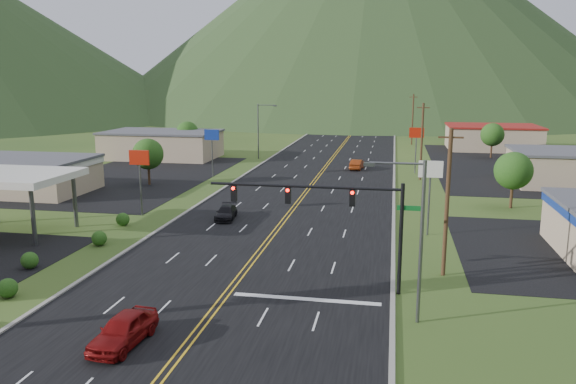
% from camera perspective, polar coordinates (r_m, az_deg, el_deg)
% --- Properties ---
extents(traffic_signal, '(13.10, 0.43, 7.00)m').
position_cam_1_polar(traffic_signal, '(34.70, 4.85, -1.61)').
color(traffic_signal, black).
rests_on(traffic_signal, ground).
extents(streetlight_east, '(3.28, 0.25, 9.00)m').
position_cam_1_polar(streetlight_east, '(30.73, 12.84, -3.89)').
color(streetlight_east, '#59595E').
rests_on(streetlight_east, ground).
extents(streetlight_west, '(3.28, 0.25, 9.00)m').
position_cam_1_polar(streetlight_west, '(92.52, -2.86, 6.58)').
color(streetlight_west, '#59595E').
rests_on(streetlight_west, ground).
extents(gas_canopy, '(10.00, 8.00, 5.30)m').
position_cam_1_polar(gas_canopy, '(53.05, -26.40, 1.31)').
color(gas_canopy, white).
rests_on(gas_canopy, ground).
extents(building_west_mid, '(14.40, 10.40, 4.10)m').
position_cam_1_polar(building_west_mid, '(72.04, -25.03, 1.74)').
color(building_west_mid, tan).
rests_on(building_west_mid, ground).
extents(building_west_far, '(18.40, 11.40, 4.50)m').
position_cam_1_polar(building_west_far, '(96.07, -12.67, 4.74)').
color(building_west_far, tan).
rests_on(building_west_far, ground).
extents(building_east_mid, '(14.40, 11.40, 4.30)m').
position_cam_1_polar(building_east_mid, '(78.64, 26.92, 2.23)').
color(building_east_mid, tan).
rests_on(building_east_mid, ground).
extents(building_east_far, '(16.40, 12.40, 4.50)m').
position_cam_1_polar(building_east_far, '(111.67, 20.04, 5.24)').
color(building_east_far, tan).
rests_on(building_east_far, ground).
extents(pole_sign_west_a, '(2.00, 0.18, 6.40)m').
position_cam_1_polar(pole_sign_west_a, '(55.65, -14.85, 2.75)').
color(pole_sign_west_a, '#59595E').
rests_on(pole_sign_west_a, ground).
extents(pole_sign_west_b, '(2.00, 0.18, 6.40)m').
position_cam_1_polar(pole_sign_west_b, '(75.93, -7.74, 5.29)').
color(pole_sign_west_b, '#59595E').
rests_on(pole_sign_west_b, ground).
extents(pole_sign_east_a, '(2.00, 0.18, 6.40)m').
position_cam_1_polar(pole_sign_east_a, '(48.43, 14.26, 1.51)').
color(pole_sign_east_a, '#59595E').
rests_on(pole_sign_east_a, ground).
extents(pole_sign_east_b, '(2.00, 0.18, 6.40)m').
position_cam_1_polar(pole_sign_east_b, '(80.11, 12.92, 5.43)').
color(pole_sign_east_b, '#59595E').
rests_on(pole_sign_east_b, ground).
extents(tree_west_a, '(3.84, 3.84, 5.82)m').
position_cam_1_polar(tree_west_a, '(71.78, -14.04, 3.76)').
color(tree_west_a, '#382314').
rests_on(tree_west_a, ground).
extents(tree_west_b, '(3.84, 3.84, 5.82)m').
position_cam_1_polar(tree_west_b, '(98.46, -10.18, 5.96)').
color(tree_west_b, '#382314').
rests_on(tree_west_b, ground).
extents(tree_east_a, '(3.84, 3.84, 5.82)m').
position_cam_1_polar(tree_east_a, '(61.58, 21.93, 2.02)').
color(tree_east_a, '#382314').
rests_on(tree_east_a, ground).
extents(tree_east_b, '(3.84, 3.84, 5.82)m').
position_cam_1_polar(tree_east_b, '(99.40, 20.05, 5.49)').
color(tree_east_b, '#382314').
rests_on(tree_east_b, ground).
extents(utility_pole_a, '(1.60, 0.28, 10.00)m').
position_cam_1_polar(utility_pole_a, '(38.67, 15.87, -0.96)').
color(utility_pole_a, '#382314').
rests_on(utility_pole_a, ground).
extents(utility_pole_b, '(1.60, 0.28, 10.00)m').
position_cam_1_polar(utility_pole_b, '(75.16, 13.44, 5.08)').
color(utility_pole_b, '#382314').
rests_on(utility_pole_b, ground).
extents(utility_pole_c, '(1.60, 0.28, 10.00)m').
position_cam_1_polar(utility_pole_c, '(114.98, 12.54, 7.26)').
color(utility_pole_c, '#382314').
rests_on(utility_pole_c, ground).
extents(utility_pole_d, '(1.60, 0.28, 10.00)m').
position_cam_1_polar(utility_pole_d, '(154.89, 12.11, 8.33)').
color(utility_pole_d, '#382314').
rests_on(utility_pole_d, ground).
extents(mountain_n, '(220.00, 220.00, 85.00)m').
position_cam_1_polar(mountain_n, '(241.61, 8.67, 18.41)').
color(mountain_n, '#1B3417').
rests_on(mountain_n, ground).
extents(car_red_near, '(2.23, 4.77, 1.58)m').
position_cam_1_polar(car_red_near, '(30.05, -16.38, -13.36)').
color(car_red_near, maroon).
rests_on(car_red_near, ground).
extents(car_dark_mid, '(2.18, 4.36, 1.22)m').
position_cam_1_polar(car_dark_mid, '(53.48, -6.31, -2.13)').
color(car_dark_mid, black).
rests_on(car_dark_mid, ground).
extents(car_red_far, '(1.99, 4.54, 1.45)m').
position_cam_1_polar(car_red_far, '(82.60, 7.03, 2.79)').
color(car_red_far, maroon).
rests_on(car_red_far, ground).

